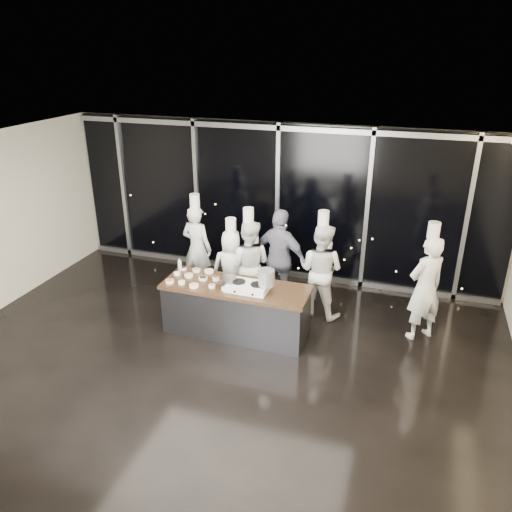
{
  "coord_description": "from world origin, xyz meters",
  "views": [
    {
      "loc": [
        2.63,
        -6.02,
        4.62
      ],
      "look_at": [
        0.26,
        1.2,
        1.35
      ],
      "focal_mm": 35.0,
      "sensor_mm": 36.0,
      "label": 1
    }
  ],
  "objects_px": {
    "guest": "(280,259)",
    "chef_right": "(321,270)",
    "chef_center": "(249,264)",
    "chef_far_left": "(197,247)",
    "stock_pot": "(266,278)",
    "chef_left": "(232,268)",
    "demo_counter": "(236,309)",
    "chef_side": "(425,287)",
    "frying_pan": "(228,278)",
    "stove": "(248,287)"
  },
  "relations": [
    {
      "from": "chef_far_left",
      "to": "chef_center",
      "type": "bearing_deg",
      "value": 171.73
    },
    {
      "from": "demo_counter",
      "to": "stock_pot",
      "type": "distance_m",
      "value": 0.91
    },
    {
      "from": "demo_counter",
      "to": "chef_right",
      "type": "xyz_separation_m",
      "value": [
        1.21,
        1.1,
        0.43
      ]
    },
    {
      "from": "stock_pot",
      "to": "frying_pan",
      "type": "bearing_deg",
      "value": -178.88
    },
    {
      "from": "chef_far_left",
      "to": "frying_pan",
      "type": "bearing_deg",
      "value": 139.73
    },
    {
      "from": "chef_center",
      "to": "guest",
      "type": "height_order",
      "value": "chef_center"
    },
    {
      "from": "frying_pan",
      "to": "chef_right",
      "type": "height_order",
      "value": "chef_right"
    },
    {
      "from": "frying_pan",
      "to": "stock_pot",
      "type": "bearing_deg",
      "value": 2.05
    },
    {
      "from": "chef_far_left",
      "to": "chef_side",
      "type": "height_order",
      "value": "chef_side"
    },
    {
      "from": "chef_center",
      "to": "chef_right",
      "type": "xyz_separation_m",
      "value": [
        1.31,
        0.14,
        0.02
      ]
    },
    {
      "from": "demo_counter",
      "to": "chef_side",
      "type": "height_order",
      "value": "chef_side"
    },
    {
      "from": "stove",
      "to": "chef_side",
      "type": "xyz_separation_m",
      "value": [
        2.74,
        0.95,
        -0.03
      ]
    },
    {
      "from": "chef_far_left",
      "to": "chef_center",
      "type": "distance_m",
      "value": 1.28
    },
    {
      "from": "demo_counter",
      "to": "stock_pot",
      "type": "height_order",
      "value": "stock_pot"
    },
    {
      "from": "chef_side",
      "to": "chef_far_left",
      "type": "bearing_deg",
      "value": -46.63
    },
    {
      "from": "stove",
      "to": "frying_pan",
      "type": "relative_size",
      "value": 1.41
    },
    {
      "from": "guest",
      "to": "chef_right",
      "type": "xyz_separation_m",
      "value": [
        0.77,
        -0.09,
        -0.06
      ]
    },
    {
      "from": "chef_left",
      "to": "guest",
      "type": "distance_m",
      "value": 0.92
    },
    {
      "from": "demo_counter",
      "to": "guest",
      "type": "xyz_separation_m",
      "value": [
        0.43,
        1.19,
        0.49
      ]
    },
    {
      "from": "stove",
      "to": "guest",
      "type": "bearing_deg",
      "value": 82.76
    },
    {
      "from": "stock_pot",
      "to": "chef_right",
      "type": "relative_size",
      "value": 0.13
    },
    {
      "from": "chef_center",
      "to": "chef_side",
      "type": "bearing_deg",
      "value": 173.83
    },
    {
      "from": "guest",
      "to": "chef_right",
      "type": "height_order",
      "value": "chef_right"
    },
    {
      "from": "frying_pan",
      "to": "chef_side",
      "type": "height_order",
      "value": "chef_side"
    },
    {
      "from": "demo_counter",
      "to": "stock_pot",
      "type": "xyz_separation_m",
      "value": [
        0.56,
        -0.09,
        0.72
      ]
    },
    {
      "from": "stock_pot",
      "to": "chef_left",
      "type": "height_order",
      "value": "chef_left"
    },
    {
      "from": "stock_pot",
      "to": "chef_side",
      "type": "distance_m",
      "value": 2.62
    },
    {
      "from": "chef_far_left",
      "to": "guest",
      "type": "relative_size",
      "value": 1.04
    },
    {
      "from": "frying_pan",
      "to": "chef_center",
      "type": "distance_m",
      "value": 1.07
    },
    {
      "from": "demo_counter",
      "to": "chef_left",
      "type": "height_order",
      "value": "chef_left"
    },
    {
      "from": "demo_counter",
      "to": "chef_center",
      "type": "relative_size",
      "value": 1.26
    },
    {
      "from": "chef_center",
      "to": "demo_counter",
      "type": "bearing_deg",
      "value": 91.68
    },
    {
      "from": "guest",
      "to": "chef_side",
      "type": "relative_size",
      "value": 0.92
    },
    {
      "from": "stock_pot",
      "to": "chef_far_left",
      "type": "height_order",
      "value": "chef_far_left"
    },
    {
      "from": "frying_pan",
      "to": "guest",
      "type": "height_order",
      "value": "guest"
    },
    {
      "from": "chef_left",
      "to": "chef_far_left",
      "type": "bearing_deg",
      "value": -44.36
    },
    {
      "from": "chef_right",
      "to": "stove",
      "type": "bearing_deg",
      "value": 65.41
    },
    {
      "from": "stock_pot",
      "to": "chef_left",
      "type": "relative_size",
      "value": 0.15
    },
    {
      "from": "stove",
      "to": "chef_left",
      "type": "bearing_deg",
      "value": 124.54
    },
    {
      "from": "chef_left",
      "to": "chef_side",
      "type": "height_order",
      "value": "chef_side"
    },
    {
      "from": "stock_pot",
      "to": "chef_far_left",
      "type": "bearing_deg",
      "value": 142.43
    },
    {
      "from": "guest",
      "to": "chef_left",
      "type": "bearing_deg",
      "value": 33.97
    },
    {
      "from": "chef_far_left",
      "to": "guest",
      "type": "distance_m",
      "value": 1.76
    },
    {
      "from": "guest",
      "to": "stock_pot",
      "type": "bearing_deg",
      "value": 111.45
    },
    {
      "from": "stove",
      "to": "chef_side",
      "type": "height_order",
      "value": "chef_side"
    },
    {
      "from": "chef_left",
      "to": "chef_center",
      "type": "bearing_deg",
      "value": 169.23
    },
    {
      "from": "stove",
      "to": "stock_pot",
      "type": "height_order",
      "value": "stock_pot"
    },
    {
      "from": "frying_pan",
      "to": "chef_far_left",
      "type": "bearing_deg",
      "value": 130.85
    },
    {
      "from": "stove",
      "to": "chef_left",
      "type": "xyz_separation_m",
      "value": [
        -0.67,
        1.01,
        -0.2
      ]
    },
    {
      "from": "chef_left",
      "to": "stock_pot",
      "type": "bearing_deg",
      "value": 116.06
    }
  ]
}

